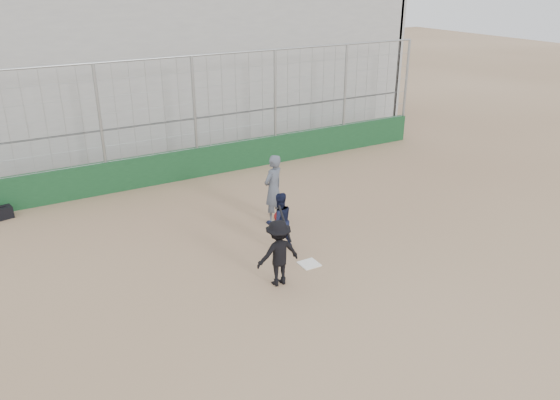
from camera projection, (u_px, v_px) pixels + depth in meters
ground at (309, 264)px, 12.95m from camera, size 90.00×90.00×0.00m
home_plate at (309, 264)px, 12.94m from camera, size 0.44×0.44×0.02m
backstop at (197, 149)px, 18.19m from camera, size 18.10×0.25×4.04m
bleachers at (147, 68)px, 21.39m from camera, size 20.25×6.70×6.98m
batter_at_plate at (278, 253)px, 11.87m from camera, size 1.01×0.74×1.70m
catcher_crouched at (279, 231)px, 13.44m from camera, size 0.77×0.61×1.04m
umpire at (273, 192)px, 14.84m from camera, size 0.83×0.72×1.74m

